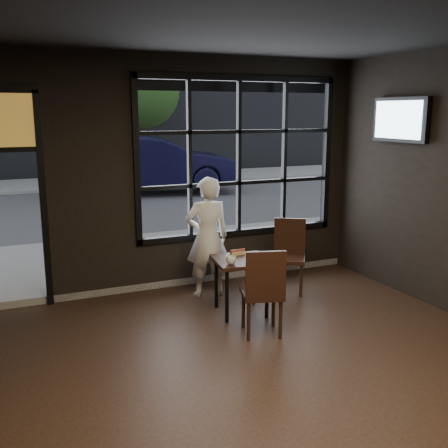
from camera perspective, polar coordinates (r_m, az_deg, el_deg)
name	(u,v)px	position (r m, az deg, el deg)	size (l,w,h in m)	color
floor	(287,418)	(4.59, 6.88, -20.27)	(6.00, 7.00, 0.02)	black
window_frame	(239,158)	(7.57, 1.61, 7.24)	(3.06, 0.12, 2.28)	black
street_asphalt	(39,163)	(27.50, -19.48, 6.31)	(60.00, 41.00, 0.04)	#545456
cafe_table	(241,286)	(6.49, 1.85, -6.73)	(0.64, 0.64, 0.69)	black
chair_near	(262,291)	(5.86, 4.14, -7.24)	(0.44, 0.44, 1.01)	black
chair_window	(289,257)	(7.23, 7.07, -3.56)	(0.43, 0.43, 1.00)	black
man	(207,237)	(6.95, -1.83, -1.46)	(0.59, 0.39, 1.62)	silver
hotdog	(237,252)	(6.56, 1.47, -3.11)	(0.20, 0.08, 0.06)	tan
cup	(231,260)	(6.16, 0.75, -3.96)	(0.12, 0.12, 0.10)	silver
tv	(401,120)	(7.40, 18.66, 10.70)	(0.11, 0.99, 0.58)	black
navy_car	(155,164)	(15.96, -7.54, 6.52)	(1.72, 4.92, 1.62)	black
tree_right	(143,92)	(19.28, -8.86, 14.05)	(2.61, 2.61, 4.45)	#332114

